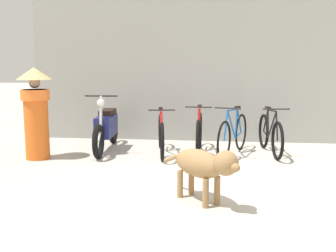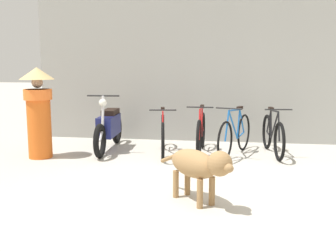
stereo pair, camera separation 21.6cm
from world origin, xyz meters
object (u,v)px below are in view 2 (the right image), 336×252
(stray_dog, at_px, (199,165))
(person_in_robes, at_px, (38,108))
(bicycle_1, at_px, (201,134))
(bicycle_3, at_px, (273,135))
(bicycle_2, at_px, (235,135))
(motorcycle, at_px, (109,128))
(bicycle_0, at_px, (163,135))

(stray_dog, xyz_separation_m, person_in_robes, (-2.89, 1.90, 0.42))
(bicycle_1, xyz_separation_m, bicycle_3, (1.28, 0.12, -0.01))
(bicycle_2, bearing_deg, person_in_robes, -59.44)
(bicycle_1, height_order, motorcycle, motorcycle)
(bicycle_0, bearing_deg, person_in_robes, -82.66)
(bicycle_1, distance_m, bicycle_2, 0.62)
(bicycle_3, height_order, stray_dog, bicycle_3)
(bicycle_3, relative_size, person_in_robes, 1.06)
(bicycle_2, height_order, stray_dog, bicycle_2)
(motorcycle, distance_m, stray_dog, 3.28)
(motorcycle, bearing_deg, person_in_robes, -55.69)
(bicycle_0, bearing_deg, bicycle_3, 87.53)
(bicycle_0, distance_m, bicycle_2, 1.30)
(bicycle_0, bearing_deg, bicycle_1, 90.62)
(bicycle_0, xyz_separation_m, bicycle_2, (1.29, 0.04, 0.02))
(bicycle_0, height_order, bicycle_3, bicycle_3)
(bicycle_1, height_order, bicycle_2, bicycle_1)
(motorcycle, bearing_deg, stray_dog, 31.90)
(bicycle_3, relative_size, motorcycle, 0.85)
(bicycle_2, distance_m, bicycle_3, 0.70)
(bicycle_2, xyz_separation_m, person_in_robes, (-3.36, -0.65, 0.50))
(motorcycle, height_order, stray_dog, motorcycle)
(bicycle_3, distance_m, person_in_robes, 4.16)
(bicycle_0, height_order, bicycle_1, bicycle_1)
(bicycle_0, relative_size, bicycle_1, 0.99)
(motorcycle, bearing_deg, bicycle_1, 85.48)
(bicycle_2, relative_size, person_in_robes, 1.04)
(bicycle_0, xyz_separation_m, stray_dog, (0.83, -2.52, 0.11))
(bicycle_3, bearing_deg, bicycle_2, -79.76)
(motorcycle, height_order, person_in_robes, person_in_robes)
(bicycle_1, xyz_separation_m, person_in_robes, (-2.75, -0.74, 0.51))
(bicycle_1, bearing_deg, bicycle_2, 82.37)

